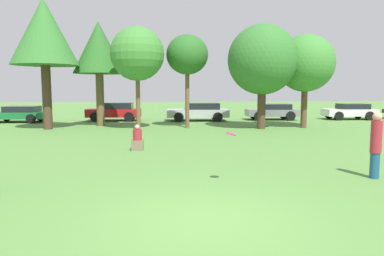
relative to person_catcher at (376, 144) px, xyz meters
name	(u,v)px	position (x,y,z in m)	size (l,w,h in m)	color
ground_plane	(204,220)	(-4.88, -2.67, -0.92)	(120.00, 120.00, 0.00)	#54843D
person_catcher	(376,144)	(0.00, 0.00, 0.00)	(0.29, 0.29, 1.77)	navy
frisbee	(231,134)	(-3.96, -0.33, 0.35)	(0.25, 0.25, 0.11)	#F21E72
bystander_sitting	(137,140)	(-6.67, 4.89, -0.52)	(0.46, 0.38, 1.01)	#726651
tree_0	(44,33)	(-12.53, 12.66, 4.69)	(3.84, 3.84, 7.60)	#473323
tree_1	(99,49)	(-9.76, 14.48, 4.01)	(3.29, 3.29, 6.65)	brown
tree_2	(137,54)	(-7.15, 11.97, 3.45)	(3.10, 3.10, 5.94)	brown
tree_3	(187,55)	(-4.22, 12.81, 3.48)	(2.53, 2.53, 5.64)	brown
tree_4	(262,60)	(0.18, 11.94, 3.15)	(4.09, 4.09, 6.16)	#473323
tree_5	(305,64)	(2.94, 12.30, 2.99)	(3.47, 3.47, 5.67)	brown
parked_car_green	(19,114)	(-16.02, 17.37, -0.30)	(4.06, 2.09, 1.16)	#196633
parked_car_red	(115,111)	(-9.33, 18.03, -0.21)	(4.00, 2.00, 1.36)	red
parked_car_silver	(199,111)	(-3.06, 17.48, -0.21)	(4.61, 2.18, 1.34)	#B2B2B7
parked_car_grey	(273,111)	(2.73, 17.95, -0.26)	(3.96, 2.04, 1.23)	slate
parked_car_white	(350,111)	(8.86, 17.82, -0.27)	(3.91, 2.07, 1.23)	silver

